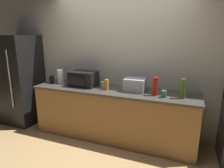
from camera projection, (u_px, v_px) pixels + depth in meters
ground_plane at (103, 149)px, 3.13m from camera, size 8.00×8.00×0.00m
back_wall at (120, 60)px, 3.53m from camera, size 6.40×0.10×2.70m
counter_run at (112, 114)px, 3.38m from camera, size 2.84×0.64×0.90m
refrigerator at (20, 80)px, 4.00m from camera, size 0.72×0.73×1.80m
microwave at (83, 79)px, 3.49m from camera, size 0.48×0.35×0.27m
toaster_oven at (135, 85)px, 3.17m from camera, size 0.34×0.26×0.21m
paper_towel_roll at (60, 77)px, 3.67m from camera, size 0.12×0.12×0.27m
cordless_phone at (52, 80)px, 3.69m from camera, size 0.08×0.12×0.15m
bottle_hot_sauce at (155, 86)px, 2.92m from camera, size 0.08×0.08×0.29m
bottle_olive_oil at (183, 89)px, 2.78m from camera, size 0.07×0.07×0.29m
bottle_dish_soap at (107, 85)px, 3.24m from camera, size 0.07×0.07×0.18m
mug_white at (103, 84)px, 3.45m from camera, size 0.09×0.09×0.09m
mug_green at (164, 94)px, 2.85m from camera, size 0.08×0.08×0.10m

